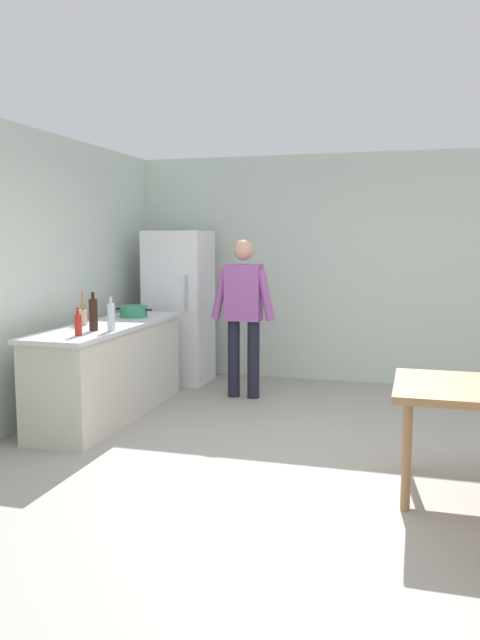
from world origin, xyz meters
TOP-DOWN VIEW (x-y plane):
  - ground_plane at (0.00, 0.00)m, footprint 14.00×14.00m
  - wall_back at (0.00, 3.00)m, footprint 6.40×0.12m
  - wall_left at (-2.60, 0.20)m, footprint 0.12×5.60m
  - kitchen_counter at (-2.00, 0.80)m, footprint 0.64×2.20m
  - refrigerator at (-1.90, 2.40)m, footprint 0.70×0.67m
  - person at (-0.95, 1.85)m, footprint 0.70×0.22m
  - cooking_pot at (-2.00, 1.36)m, footprint 0.40×0.28m
  - utensil_jar at (-2.21, 0.66)m, footprint 0.11×0.11m
  - bottle_wine_dark at (-1.92, 0.36)m, footprint 0.08×0.08m
  - bottle_sauce_red at (-1.89, 0.06)m, footprint 0.06×0.06m
  - bottle_water_clear at (-1.75, 0.38)m, footprint 0.07×0.07m

SIDE VIEW (x-z plane):
  - ground_plane at x=0.00m, z-range 0.00..0.00m
  - kitchen_counter at x=-2.00m, z-range 0.00..0.90m
  - refrigerator at x=-1.90m, z-range 0.00..1.80m
  - cooking_pot at x=-2.00m, z-range 0.90..1.02m
  - person at x=-0.95m, z-range 0.13..1.83m
  - utensil_jar at x=-2.21m, z-range 0.82..1.14m
  - bottle_sauce_red at x=-1.89m, z-range 0.88..1.12m
  - bottle_water_clear at x=-1.75m, z-range 0.88..1.18m
  - bottle_wine_dark at x=-1.92m, z-range 0.88..1.22m
  - wall_back at x=0.00m, z-range 0.00..2.70m
  - wall_left at x=-2.60m, z-range 0.00..2.70m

